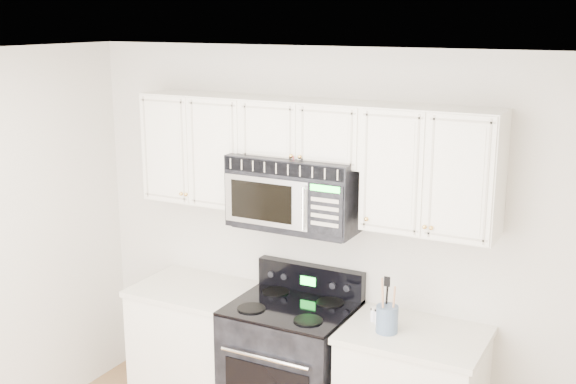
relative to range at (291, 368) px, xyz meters
The scene contains 8 objects.
room 1.64m from the range, 88.49° to the right, with size 3.51×3.51×2.61m.
base_cabinet_left 0.76m from the range, behind, with size 0.86×0.65×0.92m.
range is the anchor object (origin of this frame).
upper_cabinets 1.46m from the range, 77.13° to the left, with size 2.44×0.37×0.75m.
microwave 1.21m from the range, 98.92° to the left, with size 0.85×0.47×0.47m.
utensil_crock 0.87m from the range, ahead, with size 0.13×0.13×0.36m.
shaker_salt 0.74m from the range, ahead, with size 0.04×0.04×0.09m.
shaker_pepper 0.77m from the range, ahead, with size 0.04×0.04×0.10m.
Camera 1 is at (2.00, -2.51, 2.79)m, focal length 45.00 mm.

